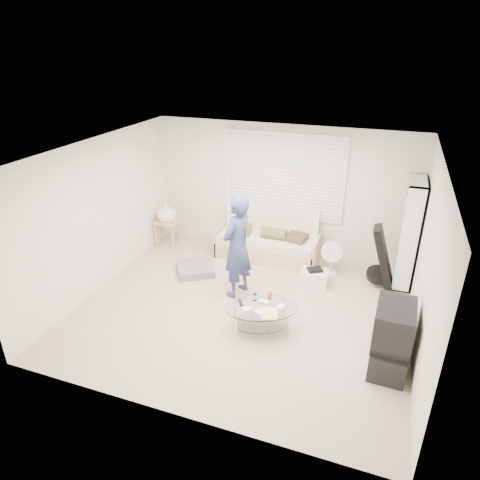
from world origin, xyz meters
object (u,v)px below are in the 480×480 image
at_px(bookshelf, 409,233).
at_px(tv_unit, 391,338).
at_px(coffee_table, 261,311).
at_px(futon_sofa, 268,241).

relative_size(bookshelf, tv_unit, 2.04).
height_order(tv_unit, coffee_table, tv_unit).
relative_size(futon_sofa, tv_unit, 2.17).
distance_m(bookshelf, coffee_table, 2.94).
bearing_deg(bookshelf, futon_sofa, 177.05).
height_order(bookshelf, coffee_table, bookshelf).
xyz_separation_m(bookshelf, tv_unit, (-0.13, -2.33, -0.49)).
bearing_deg(coffee_table, futon_sofa, 104.17).
distance_m(tv_unit, coffee_table, 1.78).
xyz_separation_m(tv_unit, coffee_table, (-1.77, 0.16, -0.12)).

